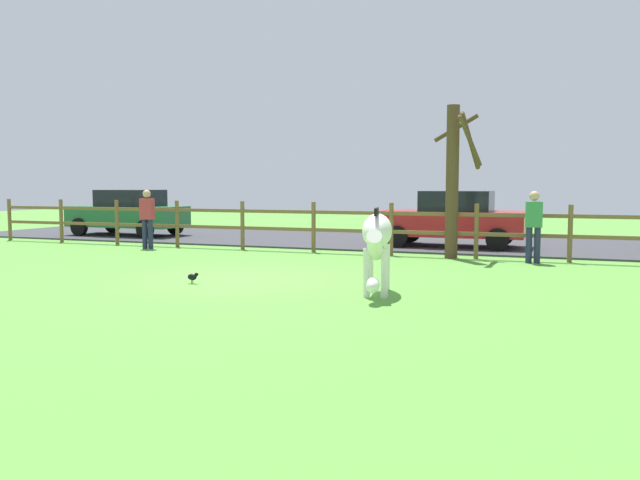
# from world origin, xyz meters

# --- Properties ---
(ground_plane) EXTENTS (60.00, 60.00, 0.00)m
(ground_plane) POSITION_xyz_m (0.00, 0.00, 0.00)
(ground_plane) COLOR #549338
(parking_asphalt) EXTENTS (28.00, 7.40, 0.05)m
(parking_asphalt) POSITION_xyz_m (0.00, 9.30, 0.03)
(parking_asphalt) COLOR #38383D
(parking_asphalt) RESTS_ON ground_plane
(paddock_fence) EXTENTS (21.16, 0.11, 1.33)m
(paddock_fence) POSITION_xyz_m (-0.48, 5.00, 0.76)
(paddock_fence) COLOR brown
(paddock_fence) RESTS_ON ground_plane
(bare_tree) EXTENTS (1.24, 1.26, 3.68)m
(bare_tree) POSITION_xyz_m (3.18, 4.94, 1.97)
(bare_tree) COLOR #513A23
(bare_tree) RESTS_ON ground_plane
(zebra) EXTENTS (0.73, 1.91, 1.41)m
(zebra) POSITION_xyz_m (2.88, -0.73, 0.93)
(zebra) COLOR white
(zebra) RESTS_ON ground_plane
(crow_on_grass) EXTENTS (0.21, 0.10, 0.20)m
(crow_on_grass) POSITION_xyz_m (-0.53, -0.83, 0.13)
(crow_on_grass) COLOR black
(crow_on_grass) RESTS_ON ground_plane
(parked_car_red) EXTENTS (4.01, 1.89, 1.56)m
(parked_car_red) POSITION_xyz_m (2.77, 7.42, 0.84)
(parked_car_red) COLOR red
(parked_car_red) RESTS_ON parking_asphalt
(parked_car_green) EXTENTS (4.02, 1.92, 1.56)m
(parked_car_green) POSITION_xyz_m (-8.31, 7.52, 0.84)
(parked_car_green) COLOR #236B38
(parked_car_green) RESTS_ON parking_asphalt
(visitor_left_of_tree) EXTENTS (0.39, 0.26, 1.64)m
(visitor_left_of_tree) POSITION_xyz_m (5.06, 4.55, 0.91)
(visitor_left_of_tree) COLOR #232847
(visitor_left_of_tree) RESTS_ON ground_plane
(visitor_right_of_tree) EXTENTS (0.37, 0.25, 1.64)m
(visitor_right_of_tree) POSITION_xyz_m (-5.15, 4.23, 0.91)
(visitor_right_of_tree) COLOR #232847
(visitor_right_of_tree) RESTS_ON ground_plane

